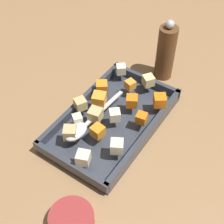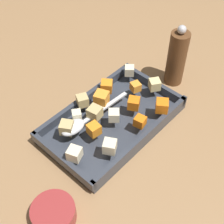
{
  "view_description": "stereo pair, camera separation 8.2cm",
  "coord_description": "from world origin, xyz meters",
  "px_view_note": "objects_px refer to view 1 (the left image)",
  "views": [
    {
      "loc": [
        -0.46,
        -0.32,
        0.66
      ],
      "look_at": [
        -0.0,
        -0.01,
        0.05
      ],
      "focal_mm": 52.41,
      "sensor_mm": 36.0,
      "label": 1
    },
    {
      "loc": [
        -0.41,
        -0.39,
        0.66
      ],
      "look_at": [
        -0.0,
        -0.01,
        0.05
      ],
      "focal_mm": 52.41,
      "sensor_mm": 36.0,
      "label": 2
    }
  ],
  "objects_px": {
    "baking_dish": "(112,122)",
    "serving_spoon": "(80,128)",
    "small_prep_bowl": "(72,220)",
    "pepper_mill": "(166,52)"
  },
  "relations": [
    {
      "from": "baking_dish",
      "to": "serving_spoon",
      "type": "bearing_deg",
      "value": 158.04
    },
    {
      "from": "baking_dish",
      "to": "small_prep_bowl",
      "type": "relative_size",
      "value": 3.82
    },
    {
      "from": "baking_dish",
      "to": "small_prep_bowl",
      "type": "height_order",
      "value": "baking_dish"
    },
    {
      "from": "baking_dish",
      "to": "pepper_mill",
      "type": "xyz_separation_m",
      "value": [
        0.25,
        -0.02,
        0.07
      ]
    },
    {
      "from": "baking_dish",
      "to": "pepper_mill",
      "type": "relative_size",
      "value": 1.88
    },
    {
      "from": "pepper_mill",
      "to": "small_prep_bowl",
      "type": "xyz_separation_m",
      "value": [
        -0.52,
        -0.07,
        -0.07
      ]
    },
    {
      "from": "serving_spoon",
      "to": "small_prep_bowl",
      "type": "xyz_separation_m",
      "value": [
        -0.18,
        -0.12,
        -0.03
      ]
    },
    {
      "from": "baking_dish",
      "to": "pepper_mill",
      "type": "distance_m",
      "value": 0.26
    },
    {
      "from": "pepper_mill",
      "to": "small_prep_bowl",
      "type": "distance_m",
      "value": 0.53
    },
    {
      "from": "baking_dish",
      "to": "serving_spoon",
      "type": "distance_m",
      "value": 0.1
    }
  ]
}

